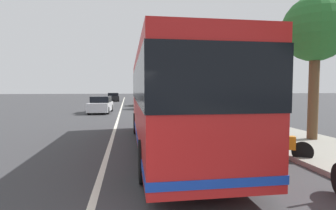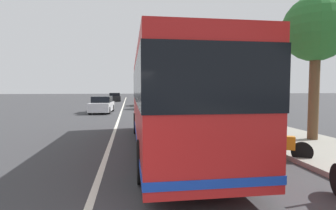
# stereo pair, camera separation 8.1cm
# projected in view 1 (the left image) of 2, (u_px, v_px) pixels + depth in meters

# --- Properties ---
(sidewalk_curb) EXTENTS (110.00, 3.60, 0.14)m
(sidewalk_curb) POSITION_uv_depth(u_px,v_px,m) (266.00, 132.00, 12.71)
(sidewalk_curb) COLOR gray
(sidewalk_curb) RESTS_ON ground
(lane_divider_line) EXTENTS (110.00, 0.16, 0.01)m
(lane_divider_line) POSITION_uv_depth(u_px,v_px,m) (112.00, 138.00, 11.60)
(lane_divider_line) COLOR silver
(lane_divider_line) RESTS_ON ground
(coach_bus) EXTENTS (10.45, 2.59, 3.28)m
(coach_bus) POSITION_uv_depth(u_px,v_px,m) (171.00, 96.00, 9.39)
(coach_bus) COLOR red
(coach_bus) RESTS_ON ground
(motorcycle_nearest_curb) EXTENTS (1.06, 1.99, 1.25)m
(motorcycle_nearest_curb) POSITION_uv_depth(u_px,v_px,m) (273.00, 144.00, 8.01)
(motorcycle_nearest_curb) COLOR black
(motorcycle_nearest_curb) RESTS_ON ground
(car_behind_bus) EXTENTS (4.24, 2.16, 1.42)m
(car_behind_bus) POSITION_uv_depth(u_px,v_px,m) (113.00, 97.00, 45.11)
(car_behind_bus) COLOR black
(car_behind_bus) RESTS_ON ground
(car_far_distant) EXTENTS (4.38, 1.97, 1.47)m
(car_far_distant) POSITION_uv_depth(u_px,v_px,m) (101.00, 105.00, 23.56)
(car_far_distant) COLOR silver
(car_far_distant) RESTS_ON ground
(car_oncoming) EXTENTS (4.11, 1.80, 1.45)m
(car_oncoming) POSITION_uv_depth(u_px,v_px,m) (142.00, 100.00, 33.23)
(car_oncoming) COLOR gold
(car_oncoming) RESTS_ON ground
(roadside_tree_mid_block) EXTENTS (2.56, 2.56, 5.80)m
(roadside_tree_mid_block) POSITION_uv_depth(u_px,v_px,m) (316.00, 31.00, 10.33)
(roadside_tree_mid_block) COLOR brown
(roadside_tree_mid_block) RESTS_ON ground
(roadside_tree_far_block) EXTENTS (3.46, 3.46, 6.57)m
(roadside_tree_far_block) POSITION_uv_depth(u_px,v_px,m) (190.00, 64.00, 28.98)
(roadside_tree_far_block) COLOR brown
(roadside_tree_far_block) RESTS_ON ground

